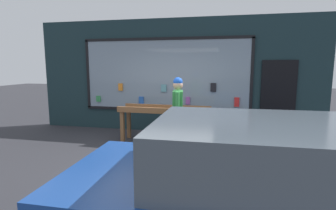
% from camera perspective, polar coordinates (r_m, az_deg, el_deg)
% --- Properties ---
extents(ground_plane, '(40.00, 40.00, 0.00)m').
position_cam_1_polar(ground_plane, '(5.72, -3.40, -11.37)').
color(ground_plane, '#2D2D33').
extents(shopfront_facade, '(8.35, 0.29, 3.29)m').
position_cam_1_polar(shopfront_facade, '(7.71, 1.43, 6.23)').
color(shopfront_facade, '#192D33').
rests_on(shopfront_facade, ground_plane).
extents(display_table_main, '(2.31, 0.65, 0.94)m').
position_cam_1_polar(display_table_main, '(6.60, -0.77, -1.94)').
color(display_table_main, brown).
rests_on(display_table_main, ground_plane).
extents(person_browsing, '(0.28, 0.66, 1.70)m').
position_cam_1_polar(person_browsing, '(5.87, 2.14, -0.79)').
color(person_browsing, '#2D334C').
rests_on(person_browsing, ground_plane).
extents(small_dog, '(0.39, 0.50, 0.37)m').
position_cam_1_polar(small_dog, '(5.70, 5.87, -8.81)').
color(small_dog, '#99724C').
rests_on(small_dog, ground_plane).
extents(parked_car, '(4.39, 2.03, 1.41)m').
position_cam_1_polar(parked_car, '(2.92, 22.89, -16.49)').
color(parked_car, navy).
rests_on(parked_car, ground_plane).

